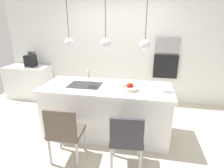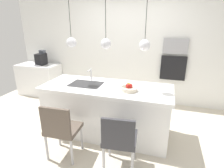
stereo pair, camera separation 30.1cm
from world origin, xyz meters
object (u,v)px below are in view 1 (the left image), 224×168
object	(u,v)px
coffee_machine	(31,60)
microwave	(168,45)
chair_middle	(126,138)
fruit_bowl	(130,87)
oven	(165,66)
chair_near	(65,131)

from	to	relation	value
coffee_machine	microwave	bearing A→B (deg)	5.05
coffee_machine	chair_middle	size ratio (longest dim) A/B	0.44
fruit_bowl	coffee_machine	bearing A→B (deg)	152.72
fruit_bowl	chair_middle	world-z (taller)	fruit_bowl
fruit_bowl	oven	bearing A→B (deg)	67.72
chair_middle	oven	bearing A→B (deg)	74.75
coffee_machine	chair_middle	distance (m)	3.46
microwave	chair_near	size ratio (longest dim) A/B	0.62
fruit_bowl	oven	world-z (taller)	oven
microwave	coffee_machine	bearing A→B (deg)	-174.95
chair_near	coffee_machine	bearing A→B (deg)	131.52
chair_near	microwave	bearing A→B (deg)	57.73
fruit_bowl	coffee_machine	distance (m)	3.01
coffee_machine	chair_near	size ratio (longest dim) A/B	0.44
fruit_bowl	chair_near	distance (m)	1.18
fruit_bowl	chair_near	size ratio (longest dim) A/B	0.31
microwave	fruit_bowl	bearing A→B (deg)	-112.28
fruit_bowl	chair_near	world-z (taller)	fruit_bowl
fruit_bowl	chair_middle	distance (m)	0.84
oven	microwave	bearing A→B (deg)	0.00
fruit_bowl	oven	xyz separation A→B (m)	(0.69, 1.68, -0.02)
coffee_machine	oven	distance (m)	3.38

